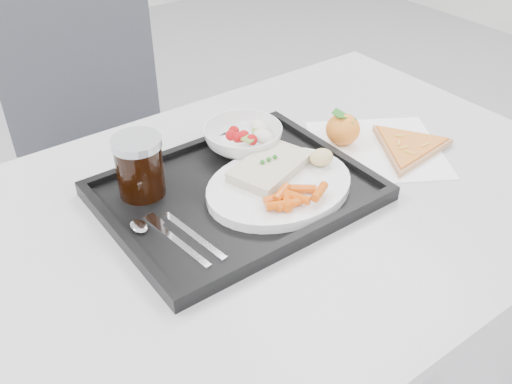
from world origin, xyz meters
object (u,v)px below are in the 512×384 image
Objects in this scene: table at (269,229)px; cola_glass at (139,165)px; dinner_plate at (279,187)px; salad_bowl at (243,138)px; tangerine at (343,129)px; pizza_slice at (408,146)px; chair at (104,143)px; tray at (236,193)px.

cola_glass reaches higher than table.
salad_bowl reaches higher than dinner_plate.
salad_bowl is at bearing 155.16° from tangerine.
dinner_plate is at bearing -18.85° from table.
tangerine is 0.13m from pizza_slice.
dinner_plate reaches higher than table.
chair is 0.85m from pizza_slice.
salad_bowl is 0.33m from pizza_slice.
tray is at bearing -34.54° from cola_glass.
salad_bowl reaches higher than pizza_slice.
chair reaches higher than salad_bowl.
pizza_slice is at bearing -18.54° from cola_glass.
dinner_plate is at bearing -86.04° from chair.
tangerine reaches higher than table.
tray is (-0.04, 0.04, 0.08)m from table.
chair reaches higher than pizza_slice.
dinner_plate is at bearing -35.53° from cola_glass.
chair is 2.07× the size of tray.
tangerine is at bearing 15.21° from table.
tangerine reaches higher than dinner_plate.
tangerine is at bearing -24.84° from salad_bowl.
tangerine is (0.23, 0.06, 0.10)m from table.
table is 3.99× the size of pizza_slice.
pizza_slice is at bearing -11.58° from tray.
pizza_slice reaches higher than table.
pizza_slice is (0.27, -0.18, -0.03)m from salad_bowl.
cola_glass is at bearing 145.46° from tray.
salad_bowl is 2.19× the size of tangerine.
dinner_plate is (0.02, -0.01, 0.09)m from table.
chair is 0.70m from tray.
tray reaches higher than pizza_slice.
salad_bowl is 0.23m from cola_glass.
dinner_plate is at bearing -101.35° from salad_bowl.
table is 1.29× the size of chair.
chair is 0.74m from tangerine.
cola_glass is (-0.18, 0.13, 0.14)m from table.
dinner_plate is at bearing -37.68° from tray.
dinner_plate is 1.78× the size of salad_bowl.
chair is 3.44× the size of dinner_plate.
table is 17.25× the size of tangerine.
tray is (-0.01, -0.67, 0.22)m from chair.
dinner_plate is at bearing 174.64° from pizza_slice.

